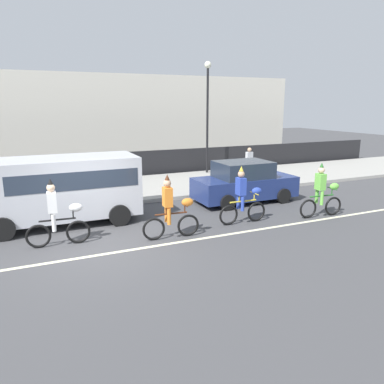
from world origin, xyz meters
name	(u,v)px	position (x,y,z in m)	size (l,w,h in m)	color
ground_plane	(99,248)	(0.00, 0.00, 0.00)	(80.00, 80.00, 0.00)	#424244
road_centre_line	(102,254)	(0.00, -0.50, 0.00)	(36.00, 0.14, 0.01)	beige
sidewalk_curb	(70,194)	(0.00, 6.50, 0.07)	(60.00, 5.00, 0.15)	#9E9B93
fence_line	(62,169)	(0.00, 9.40, 0.70)	(40.00, 0.08, 1.40)	black
building_backdrop	(89,118)	(2.79, 18.00, 2.85)	(28.00, 8.00, 5.70)	beige
parade_cyclist_zebra	(58,217)	(-0.94, 0.65, 0.84)	(1.72, 0.50, 1.92)	black
parade_cyclist_orange	(171,211)	(2.13, -0.08, 0.84)	(1.72, 0.50, 1.92)	black
parade_cyclist_cobalt	(244,199)	(4.79, 0.28, 0.84)	(1.72, 0.50, 1.92)	black
parade_cyclist_lime	(322,193)	(7.66, -0.21, 0.84)	(1.72, 0.50, 1.92)	black
parked_van_silver	(61,185)	(-0.62, 2.70, 1.28)	(5.00, 2.22, 2.18)	silver
parked_car_navy	(244,183)	(6.31, 2.68, 0.78)	(4.10, 1.92, 1.64)	navy
street_lamp_post	(208,101)	(7.52, 8.46, 3.99)	(0.36, 0.36, 5.86)	black
pedestrian_onlooker	(249,163)	(8.45, 5.69, 1.01)	(0.32, 0.20, 1.62)	#33333D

